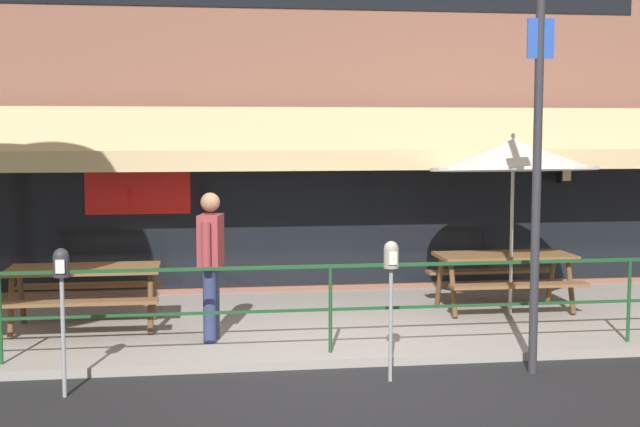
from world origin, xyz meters
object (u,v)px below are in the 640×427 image
(parking_meter_far, at_px, (391,268))
(parking_meter_near, at_px, (62,277))
(picnic_table_left, at_px, (84,280))
(street_sign_pole, at_px, (538,138))
(pedestrian_walking, at_px, (211,258))
(patio_umbrella_centre, at_px, (513,156))
(picnic_table_centre, at_px, (504,266))

(parking_meter_far, bearing_deg, parking_meter_near, -178.51)
(parking_meter_near, xyz_separation_m, parking_meter_far, (3.17, 0.08, 0.00))
(picnic_table_left, xyz_separation_m, street_sign_pole, (4.79, -2.29, 1.74))
(pedestrian_walking, xyz_separation_m, parking_meter_far, (1.75, -1.58, 0.09))
(patio_umbrella_centre, bearing_deg, street_sign_pole, -104.88)
(parking_meter_far, bearing_deg, picnic_table_centre, 51.72)
(pedestrian_walking, distance_m, parking_meter_far, 2.36)
(picnic_table_left, relative_size, street_sign_pole, 0.38)
(picnic_table_left, bearing_deg, parking_meter_far, -36.18)
(picnic_table_centre, distance_m, parking_meter_near, 6.06)
(picnic_table_left, height_order, parking_meter_near, parking_meter_near)
(patio_umbrella_centre, height_order, parking_meter_far, patio_umbrella_centre)
(picnic_table_left, xyz_separation_m, parking_meter_far, (3.26, -2.38, 0.44))
(patio_umbrella_centre, distance_m, pedestrian_walking, 4.18)
(patio_umbrella_centre, xyz_separation_m, parking_meter_far, (-2.17, -2.50, -1.03))
(picnic_table_left, relative_size, pedestrian_walking, 1.05)
(picnic_table_centre, bearing_deg, parking_meter_far, -128.28)
(street_sign_pole, bearing_deg, parking_meter_far, -176.52)
(picnic_table_centre, height_order, parking_meter_near, parking_meter_near)
(picnic_table_centre, bearing_deg, pedestrian_walking, -163.35)
(picnic_table_centre, xyz_separation_m, pedestrian_walking, (-3.92, -1.17, 0.35))
(pedestrian_walking, bearing_deg, parking_meter_near, -130.51)
(patio_umbrella_centre, height_order, parking_meter_near, patio_umbrella_centre)
(picnic_table_centre, height_order, parking_meter_far, parking_meter_far)
(parking_meter_near, xyz_separation_m, street_sign_pole, (4.70, 0.18, 1.29))
(picnic_table_centre, height_order, patio_umbrella_centre, patio_umbrella_centre)
(picnic_table_centre, relative_size, parking_meter_far, 1.27)
(picnic_table_centre, xyz_separation_m, parking_meter_near, (-5.34, -2.84, 0.44))
(picnic_table_left, bearing_deg, parking_meter_near, -87.92)
(pedestrian_walking, distance_m, parking_meter_near, 2.19)
(parking_meter_near, distance_m, parking_meter_far, 3.17)
(parking_meter_far, distance_m, street_sign_pole, 2.01)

